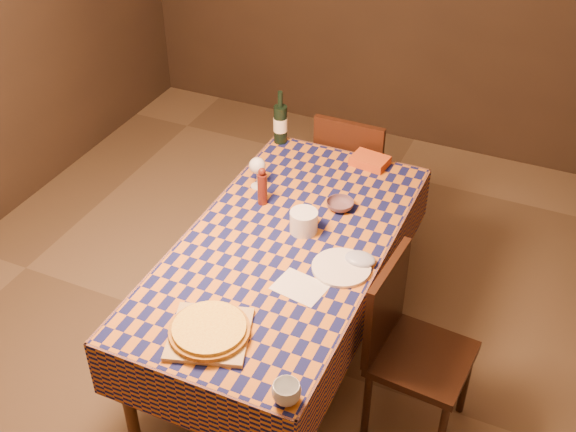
# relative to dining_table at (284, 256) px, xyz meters

# --- Properties ---
(room) EXTENTS (5.00, 5.10, 2.70)m
(room) POSITION_rel_dining_table_xyz_m (0.00, 0.00, 0.66)
(room) COLOR brown
(room) RESTS_ON ground
(dining_table) EXTENTS (0.94, 1.84, 0.77)m
(dining_table) POSITION_rel_dining_table_xyz_m (0.00, 0.00, 0.00)
(dining_table) COLOR brown
(dining_table) RESTS_ON ground
(cutting_board) EXTENTS (0.40, 0.40, 0.02)m
(cutting_board) POSITION_rel_dining_table_xyz_m (-0.03, -0.67, 0.09)
(cutting_board) COLOR tan
(cutting_board) RESTS_ON dining_table
(pizza) EXTENTS (0.40, 0.40, 0.03)m
(pizza) POSITION_rel_dining_table_xyz_m (-0.03, -0.67, 0.11)
(pizza) COLOR #9C621A
(pizza) RESTS_ON cutting_board
(pepper_mill) EXTENTS (0.06, 0.06, 0.21)m
(pepper_mill) POSITION_rel_dining_table_xyz_m (-0.24, 0.26, 0.17)
(pepper_mill) COLOR #481710
(pepper_mill) RESTS_ON dining_table
(bowl) EXTENTS (0.14, 0.14, 0.04)m
(bowl) POSITION_rel_dining_table_xyz_m (0.14, 0.38, 0.10)
(bowl) COLOR #583F4A
(bowl) RESTS_ON dining_table
(wine_glass) EXTENTS (0.09, 0.09, 0.17)m
(wine_glass) POSITION_rel_dining_table_xyz_m (-0.33, 0.39, 0.20)
(wine_glass) COLOR silver
(wine_glass) RESTS_ON dining_table
(wine_bottle) EXTENTS (0.08, 0.08, 0.32)m
(wine_bottle) POSITION_rel_dining_table_xyz_m (-0.41, 0.86, 0.20)
(wine_bottle) COLOR black
(wine_bottle) RESTS_ON dining_table
(deli_tub) EXTENTS (0.18, 0.18, 0.11)m
(deli_tub) POSITION_rel_dining_table_xyz_m (0.05, 0.13, 0.13)
(deli_tub) COLOR white
(deli_tub) RESTS_ON dining_table
(takeout_container) EXTENTS (0.21, 0.16, 0.05)m
(takeout_container) POSITION_rel_dining_table_xyz_m (0.14, 0.83, 0.10)
(takeout_container) COLOR #BE4919
(takeout_container) RESTS_ON dining_table
(white_plate) EXTENTS (0.32, 0.32, 0.02)m
(white_plate) POSITION_rel_dining_table_xyz_m (0.31, -0.06, 0.08)
(white_plate) COLOR white
(white_plate) RESTS_ON dining_table
(tumbler) EXTENTS (0.15, 0.15, 0.09)m
(tumbler) POSITION_rel_dining_table_xyz_m (0.39, -0.84, 0.12)
(tumbler) COLOR silver
(tumbler) RESTS_ON dining_table
(flour_patch) EXTENTS (0.25, 0.20, 0.00)m
(flour_patch) POSITION_rel_dining_table_xyz_m (0.19, -0.25, 0.08)
(flour_patch) COLOR silver
(flour_patch) RESTS_ON dining_table
(flour_bag) EXTENTS (0.15, 0.11, 0.04)m
(flour_bag) POSITION_rel_dining_table_xyz_m (0.38, 0.02, 0.10)
(flour_bag) COLOR #A6B3D4
(flour_bag) RESTS_ON dining_table
(chair_far) EXTENTS (0.42, 0.43, 0.93)m
(chair_far) POSITION_rel_dining_table_xyz_m (-0.03, 1.08, -0.17)
(chair_far) COLOR black
(chair_far) RESTS_ON ground
(chair_right) EXTENTS (0.46, 0.45, 0.93)m
(chair_right) POSITION_rel_dining_table_xyz_m (0.67, -0.13, -0.17)
(chair_right) COLOR black
(chair_right) RESTS_ON ground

